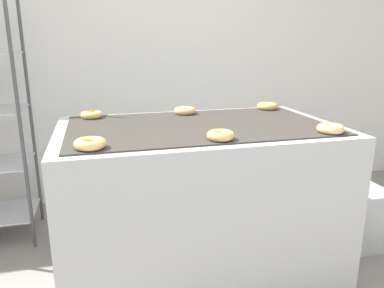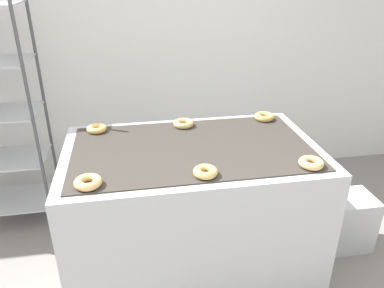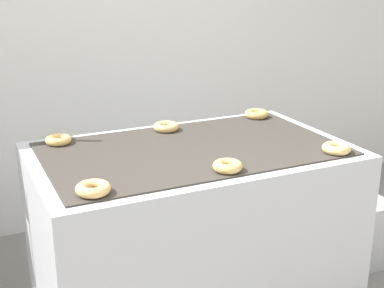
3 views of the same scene
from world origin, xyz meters
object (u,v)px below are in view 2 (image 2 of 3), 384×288
at_px(donut_near_right, 311,163).
at_px(donut_near_center, 205,172).
at_px(baking_rack_cart, 2,113).
at_px(glaze_bin, 346,221).
at_px(donut_far_right, 264,117).
at_px(fryer_machine, 192,214).
at_px(donut_near_left, 88,182).
at_px(donut_far_left, 97,129).
at_px(donut_far_center, 184,123).

bearing_deg(donut_near_right, donut_near_center, 179.58).
distance_m(baking_rack_cart, glaze_bin, 2.69).
xyz_separation_m(glaze_bin, donut_near_right, (-0.59, -0.42, 0.77)).
relative_size(baking_rack_cart, donut_near_right, 13.89).
bearing_deg(donut_far_right, glaze_bin, -24.30).
bearing_deg(donut_near_center, fryer_machine, 91.50).
bearing_deg(donut_near_right, donut_near_left, 179.76).
height_order(baking_rack_cart, donut_far_left, baking_rack_cart).
height_order(donut_near_right, donut_far_left, donut_near_right).
relative_size(baking_rack_cart, donut_far_right, 13.54).
bearing_deg(donut_near_right, donut_far_left, 149.42).
xyz_separation_m(baking_rack_cart, donut_near_left, (0.71, -1.19, 0.04)).
xyz_separation_m(donut_far_left, donut_far_right, (1.14, 0.01, 0.00)).
height_order(glaze_bin, donut_far_right, donut_far_right).
relative_size(fryer_machine, donut_near_right, 11.35).
bearing_deg(donut_near_left, donut_far_right, 30.85).
bearing_deg(baking_rack_cart, donut_near_center, -42.50).
bearing_deg(donut_near_right, baking_rack_cart, 147.54).
bearing_deg(donut_far_right, donut_far_center, -177.99).
xyz_separation_m(fryer_machine, donut_far_center, (0.00, 0.33, 0.50)).
bearing_deg(donut_far_center, donut_near_right, -48.96).
distance_m(donut_near_left, donut_far_right, 1.34).
height_order(baking_rack_cart, glaze_bin, baking_rack_cart).
distance_m(fryer_machine, donut_far_right, 0.84).
bearing_deg(baking_rack_cart, donut_near_left, -59.05).
xyz_separation_m(donut_near_center, donut_far_left, (-0.58, 0.68, -0.00)).
bearing_deg(fryer_machine, donut_far_center, 89.57).
relative_size(donut_near_center, donut_far_center, 0.94).
relative_size(glaze_bin, donut_far_center, 3.06).
distance_m(glaze_bin, donut_far_center, 1.43).
relative_size(fryer_machine, donut_far_center, 11.07).
xyz_separation_m(donut_far_center, donut_far_right, (0.57, 0.02, 0.00)).
relative_size(donut_near_left, donut_far_right, 1.00).
height_order(donut_near_right, donut_far_center, donut_near_right).
distance_m(fryer_machine, glaze_bin, 1.21).
distance_m(donut_near_right, donut_far_right, 0.69).
distance_m(baking_rack_cart, donut_near_left, 1.38).
xyz_separation_m(fryer_machine, donut_far_right, (0.57, 0.35, 0.50)).
bearing_deg(fryer_machine, donut_far_right, 31.17).
bearing_deg(fryer_machine, glaze_bin, 3.53).
bearing_deg(baking_rack_cart, donut_near_right, -32.46).
bearing_deg(donut_near_left, donut_far_left, 89.47).
distance_m(fryer_machine, baking_rack_cart, 1.61).
xyz_separation_m(fryer_machine, donut_near_left, (-0.57, -0.34, 0.50)).
xyz_separation_m(donut_far_left, donut_far_center, (0.57, -0.01, 0.00)).
relative_size(donut_near_center, donut_far_right, 0.94).
xyz_separation_m(baking_rack_cart, donut_far_left, (0.72, -0.51, 0.04)).
bearing_deg(glaze_bin, donut_near_right, -144.95).
relative_size(donut_far_left, donut_far_right, 0.93).
bearing_deg(baking_rack_cart, donut_far_center, -21.99).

